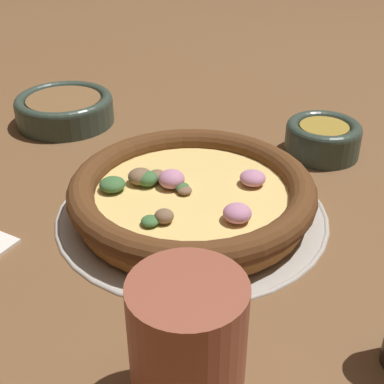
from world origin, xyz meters
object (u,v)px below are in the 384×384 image
(bowl_near, at_px, (323,137))
(bowl_far, at_px, (65,108))
(pizza, at_px, (192,193))
(drinking_cup, at_px, (188,349))
(pizza_tray, at_px, (192,211))

(bowl_near, bearing_deg, bowl_far, 135.03)
(pizza, relative_size, bowl_near, 2.72)
(pizza, relative_size, drinking_cup, 2.46)
(pizza_tray, xyz_separation_m, bowl_near, (0.23, 0.05, 0.02))
(bowl_near, distance_m, drinking_cup, 0.45)
(pizza, relative_size, bowl_far, 1.87)
(pizza, height_order, bowl_far, pizza)
(pizza_tray, bearing_deg, bowl_far, 98.21)
(pizza_tray, distance_m, bowl_far, 0.33)
(pizza_tray, height_order, bowl_far, bowl_far)
(pizza, height_order, bowl_near, pizza)
(bowl_far, xyz_separation_m, drinking_cup, (-0.08, -0.55, 0.03))
(pizza, distance_m, bowl_near, 0.24)
(bowl_far, distance_m, drinking_cup, 0.56)
(pizza, xyz_separation_m, bowl_far, (-0.05, 0.33, -0.00))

